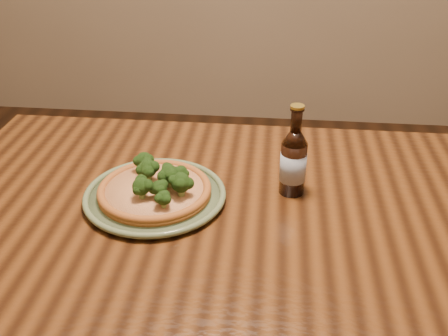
# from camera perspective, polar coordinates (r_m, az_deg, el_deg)

# --- Properties ---
(table) EXTENTS (1.60, 0.90, 0.75)m
(table) POSITION_cam_1_polar(r_m,az_deg,el_deg) (1.14, 7.22, -9.51)
(table) COLOR #4B2810
(table) RESTS_ON ground
(plate) EXTENTS (0.31, 0.31, 0.02)m
(plate) POSITION_cam_1_polar(r_m,az_deg,el_deg) (1.15, -7.52, -2.97)
(plate) COLOR #5C6D4B
(plate) RESTS_ON table
(pizza) EXTENTS (0.25, 0.25, 0.07)m
(pizza) POSITION_cam_1_polar(r_m,az_deg,el_deg) (1.14, -7.45, -2.17)
(pizza) COLOR #9E5923
(pizza) RESTS_ON plate
(beer_bottle) EXTENTS (0.06, 0.06, 0.21)m
(beer_bottle) POSITION_cam_1_polar(r_m,az_deg,el_deg) (1.14, 7.56, 0.71)
(beer_bottle) COLOR black
(beer_bottle) RESTS_ON table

